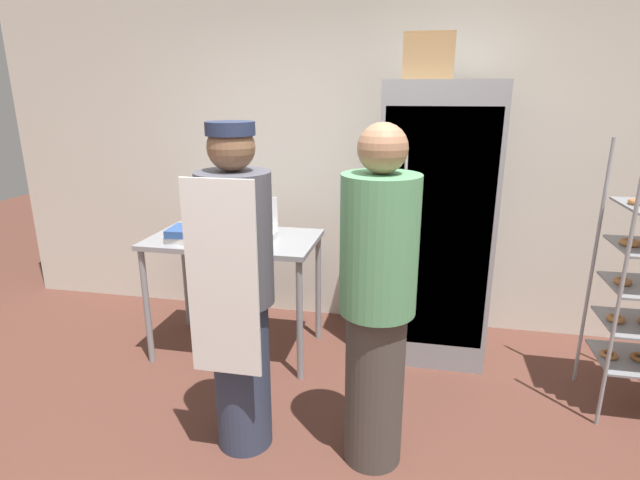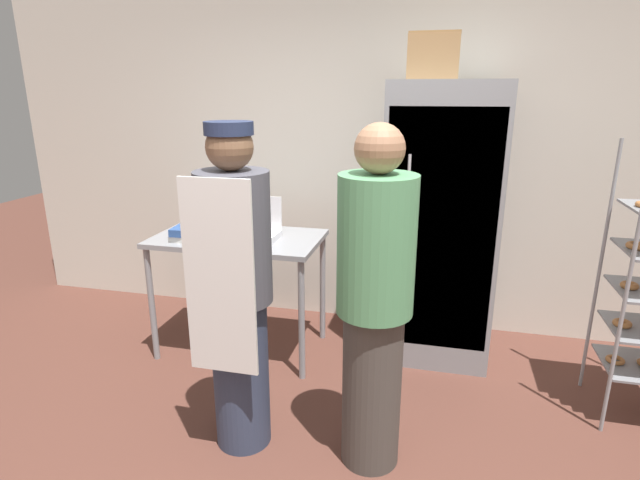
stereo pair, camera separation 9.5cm
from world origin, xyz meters
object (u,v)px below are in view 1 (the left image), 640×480
at_px(donut_box, 255,233).
at_px(person_customer, 377,302).
at_px(cardboard_storage_box, 428,57).
at_px(person_baker, 238,290).
at_px(blender_pitcher, 206,211).
at_px(binder_stack, 189,234).
at_px(refrigerator, 435,224).

distance_m(donut_box, person_customer, 1.34).
xyz_separation_m(cardboard_storage_box, person_customer, (-0.18, -1.27, -1.21)).
bearing_deg(cardboard_storage_box, person_baker, -124.77).
height_order(donut_box, blender_pitcher, donut_box).
bearing_deg(blender_pitcher, donut_box, -29.12).
xyz_separation_m(donut_box, person_customer, (0.95, -0.94, -0.04)).
bearing_deg(binder_stack, blender_pitcher, 94.56).
distance_m(cardboard_storage_box, person_customer, 1.76).
distance_m(blender_pitcher, binder_stack, 0.38).
relative_size(binder_stack, person_customer, 0.16).
bearing_deg(person_customer, cardboard_storage_box, 81.96).
xyz_separation_m(blender_pitcher, person_baker, (0.71, -1.23, -0.10)).
xyz_separation_m(refrigerator, cardboard_storage_box, (-0.11, -0.03, 1.13)).
bearing_deg(refrigerator, donut_box, -164.07).
height_order(refrigerator, person_customer, refrigerator).
relative_size(binder_stack, person_baker, 0.16).
height_order(refrigerator, donut_box, refrigerator).
xyz_separation_m(refrigerator, blender_pitcher, (-1.72, -0.09, 0.03)).
bearing_deg(person_customer, blender_pitcher, 139.79).
height_order(cardboard_storage_box, person_baker, cardboard_storage_box).
distance_m(donut_box, blender_pitcher, 0.55).
relative_size(donut_box, blender_pitcher, 1.06).
relative_size(refrigerator, cardboard_storage_box, 6.03).
xyz_separation_m(donut_box, cardboard_storage_box, (1.13, 0.32, 1.17)).
distance_m(refrigerator, donut_box, 1.29).
bearing_deg(person_baker, cardboard_storage_box, 55.23).
bearing_deg(cardboard_storage_box, binder_stack, -164.72).
relative_size(binder_stack, cardboard_storage_box, 0.85).
bearing_deg(blender_pitcher, person_baker, -59.96).
bearing_deg(person_customer, donut_box, 135.30).
height_order(donut_box, binder_stack, donut_box).
distance_m(donut_box, person_baker, 1.00).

